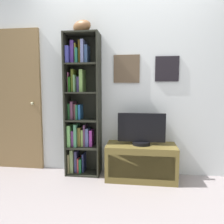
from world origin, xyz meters
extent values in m
cube|color=gray|center=(0.00, 0.00, -0.02)|extent=(5.20, 5.20, 0.04)
cube|color=silver|center=(0.00, 1.13, 1.22)|extent=(4.80, 0.06, 2.43)
cube|color=brown|center=(-0.01, 1.09, 1.40)|extent=(0.34, 0.02, 0.36)
cube|color=#A39AB3|center=(-0.01, 1.09, 1.40)|extent=(0.29, 0.01, 0.31)
cube|color=black|center=(0.50, 1.09, 1.39)|extent=(0.30, 0.02, 0.32)
cube|color=tan|center=(0.50, 1.09, 1.39)|extent=(0.25, 0.01, 0.27)
cube|color=black|center=(-0.79, 0.97, 0.92)|extent=(0.02, 0.27, 1.84)
cube|color=black|center=(-0.36, 0.97, 0.92)|extent=(0.02, 0.27, 1.84)
cube|color=black|center=(-0.57, 1.10, 0.92)|extent=(0.45, 0.01, 1.84)
cube|color=black|center=(-0.57, 0.97, 0.01)|extent=(0.41, 0.26, 0.02)
cube|color=black|center=(-0.57, 0.97, 0.37)|extent=(0.41, 0.26, 0.02)
cube|color=black|center=(-0.57, 0.97, 0.73)|extent=(0.41, 0.26, 0.02)
cube|color=black|center=(-0.57, 0.97, 1.09)|extent=(0.41, 0.26, 0.02)
cube|color=black|center=(-0.57, 0.97, 1.45)|extent=(0.41, 0.26, 0.02)
cube|color=black|center=(-0.57, 0.97, 1.83)|extent=(0.41, 0.26, 0.02)
cube|color=olive|center=(-0.76, 0.98, 0.15)|extent=(0.02, 0.22, 0.26)
cube|color=#7B935B|center=(-0.73, 0.99, 0.18)|extent=(0.04, 0.20, 0.31)
cube|color=#36325C|center=(-0.68, 1.01, 0.16)|extent=(0.04, 0.17, 0.29)
cube|color=#BB3F3C|center=(-0.64, 1.00, 0.12)|extent=(0.02, 0.18, 0.19)
cube|color=#1A5F32|center=(-0.61, 1.00, 0.11)|extent=(0.03, 0.19, 0.19)
cube|color=navy|center=(-0.58, 1.01, 0.15)|extent=(0.02, 0.16, 0.25)
cube|color=#7AC867|center=(-0.75, 0.98, 0.52)|extent=(0.04, 0.22, 0.28)
cube|color=#77347F|center=(-0.71, 1.00, 0.48)|extent=(0.04, 0.18, 0.20)
cube|color=#4B9567|center=(-0.67, 0.98, 0.53)|extent=(0.03, 0.21, 0.30)
cube|color=olive|center=(-0.63, 1.01, 0.50)|extent=(0.04, 0.16, 0.25)
cube|color=#97BA5A|center=(-0.59, 1.01, 0.49)|extent=(0.03, 0.16, 0.22)
cube|color=#5C365B|center=(-0.56, 1.01, 0.52)|extent=(0.02, 0.17, 0.29)
cube|color=#56669F|center=(-0.52, 1.01, 0.50)|extent=(0.04, 0.17, 0.24)
cube|color=#B83DB0|center=(-0.47, 1.01, 0.49)|extent=(0.04, 0.15, 0.21)
cube|color=#24612C|center=(-0.75, 1.01, 0.84)|extent=(0.03, 0.16, 0.21)
cube|color=#5F334B|center=(-0.71, 1.00, 0.86)|extent=(0.03, 0.19, 0.24)
cube|color=brown|center=(-0.67, 1.00, 0.84)|extent=(0.03, 0.17, 0.20)
cube|color=#226340|center=(-0.64, 0.99, 0.84)|extent=(0.02, 0.20, 0.19)
cube|color=#3174C5|center=(-0.62, 1.01, 0.84)|extent=(0.03, 0.17, 0.19)
cube|color=#9C4A70|center=(-0.76, 1.01, 1.23)|extent=(0.02, 0.16, 0.25)
cube|color=#1B4F11|center=(-0.73, 0.99, 1.20)|extent=(0.03, 0.20, 0.19)
cube|color=#495617|center=(-0.69, 0.99, 1.24)|extent=(0.03, 0.19, 0.29)
cube|color=#5A8A52|center=(-0.66, 0.98, 1.21)|extent=(0.02, 0.22, 0.21)
cube|color=#4B3A75|center=(-0.63, 1.01, 1.20)|extent=(0.04, 0.16, 0.19)
cube|color=#78A24F|center=(-0.58, 1.00, 1.24)|extent=(0.04, 0.19, 0.28)
cube|color=#3E409C|center=(-0.75, 0.98, 1.57)|extent=(0.04, 0.22, 0.21)
cube|color=#4C2E87|center=(-0.70, 1.01, 1.60)|extent=(0.04, 0.17, 0.29)
cube|color=olive|center=(-0.66, 1.02, 1.59)|extent=(0.02, 0.14, 0.26)
cube|color=#1F6754|center=(-0.64, 0.99, 1.56)|extent=(0.03, 0.19, 0.19)
cube|color=#503D0E|center=(-0.60, 1.01, 1.61)|extent=(0.04, 0.16, 0.29)
cube|color=slate|center=(-0.56, 0.98, 1.61)|extent=(0.04, 0.21, 0.29)
cube|color=#3A5682|center=(-0.52, 1.00, 1.58)|extent=(0.04, 0.18, 0.23)
ellipsoid|color=brown|center=(-0.57, 0.97, 1.92)|extent=(0.33, 0.29, 0.15)
cube|color=brown|center=(0.19, 0.90, 0.22)|extent=(0.87, 0.40, 0.44)
cube|color=#4D411E|center=(0.19, 0.70, 0.22)|extent=(0.78, 0.01, 0.28)
cylinder|color=black|center=(0.19, 0.90, 0.46)|extent=(0.22, 0.22, 0.04)
cube|color=black|center=(0.19, 0.90, 0.66)|extent=(0.59, 0.04, 0.36)
cube|color=white|center=(0.19, 0.89, 0.66)|extent=(0.55, 0.01, 0.32)
cube|color=olive|center=(-1.65, 1.08, 0.98)|extent=(0.89, 0.04, 1.95)
cube|color=brown|center=(-1.65, 1.06, 1.37)|extent=(0.57, 0.01, 0.70)
cube|color=brown|center=(-1.65, 1.06, 0.55)|extent=(0.57, 0.01, 0.70)
sphere|color=tan|center=(-1.31, 1.03, 0.94)|extent=(0.04, 0.04, 0.04)
camera|label=1|loc=(0.16, -1.75, 1.15)|focal=34.34mm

